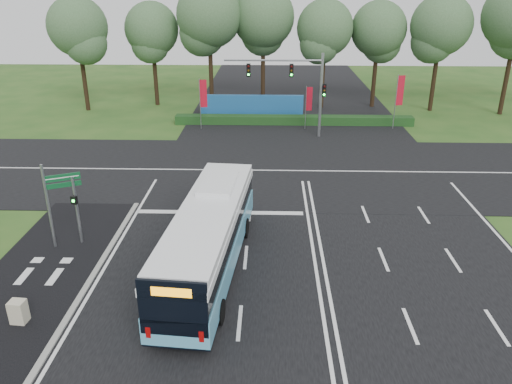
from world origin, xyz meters
TOP-DOWN VIEW (x-y plane):
  - ground at (0.00, 0.00)m, footprint 120.00×120.00m
  - road_main at (0.00, 0.00)m, footprint 20.00×120.00m
  - road_cross at (0.00, 12.00)m, footprint 120.00×14.00m
  - bike_path at (-12.50, -3.00)m, footprint 5.00×18.00m
  - kerb_strip at (-10.10, -3.00)m, footprint 0.25×18.00m
  - city_bus at (-4.88, -1.13)m, footprint 3.53×12.09m
  - pedestrian_signal at (-11.71, 1.21)m, footprint 0.33×0.42m
  - street_sign at (-12.55, 0.91)m, footprint 1.58×0.78m
  - utility_cabinet at (-11.85, -5.20)m, footprint 0.64×0.54m
  - banner_flag_left at (-8.16, 22.63)m, footprint 0.67×0.12m
  - banner_flag_mid at (1.17, 22.85)m, footprint 0.57×0.11m
  - banner_flag_right at (9.11, 23.13)m, footprint 0.70×0.25m
  - traffic_light_gantry at (0.21, 20.50)m, footprint 8.41×0.28m
  - hedge at (0.00, 24.50)m, footprint 22.00×1.20m
  - blue_hoarding at (-4.00, 27.00)m, footprint 10.00×0.30m
  - eucalyptus_row at (4.11, 30.98)m, footprint 53.96×9.81m

SIDE VIEW (x-z plane):
  - ground at x=0.00m, z-range 0.00..0.00m
  - road_main at x=0.00m, z-range 0.00..0.04m
  - road_cross at x=0.00m, z-range 0.00..0.05m
  - bike_path at x=-12.50m, z-range 0.00..0.06m
  - kerb_strip at x=-10.10m, z-range 0.00..0.12m
  - hedge at x=0.00m, z-range 0.00..0.80m
  - utility_cabinet at x=-11.85m, z-range 0.00..1.00m
  - blue_hoarding at x=-4.00m, z-range 0.00..2.20m
  - city_bus at x=-4.88m, z-range 0.01..3.43m
  - pedestrian_signal at x=-11.71m, z-range 0.17..3.76m
  - banner_flag_mid at x=1.17m, z-range 0.62..4.49m
  - street_sign at x=-12.55m, z-range 0.54..4.95m
  - banner_flag_left at x=-8.16m, z-range 0.69..5.21m
  - banner_flag_right at x=9.11m, z-range 0.73..5.62m
  - traffic_light_gantry at x=0.21m, z-range 1.16..8.16m
  - eucalyptus_row at x=4.11m, z-range 2.29..14.97m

